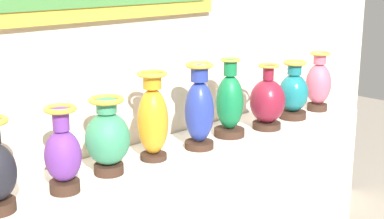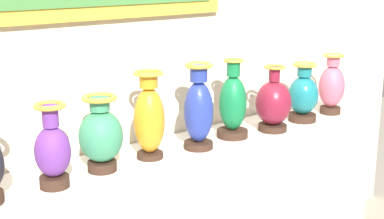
# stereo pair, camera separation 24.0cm
# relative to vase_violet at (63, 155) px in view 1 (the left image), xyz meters

# --- Properties ---
(back_wall) EXTENTS (3.95, 0.14, 2.74)m
(back_wall) POSITION_rel_vase_violet_xyz_m (0.73, 0.32, 0.36)
(back_wall) COLOR beige
(back_wall) RESTS_ON ground_plane
(vase_violet) EXTENTS (0.14, 0.14, 0.34)m
(vase_violet) POSITION_rel_vase_violet_xyz_m (0.00, 0.00, 0.00)
(vase_violet) COLOR #382319
(vase_violet) RESTS_ON display_shelf
(vase_jade) EXTENTS (0.18, 0.18, 0.33)m
(vase_jade) POSITION_rel_vase_violet_xyz_m (0.24, 0.04, 0.01)
(vase_jade) COLOR #382319
(vase_jade) RESTS_ON display_shelf
(vase_amber) EXTENTS (0.14, 0.14, 0.40)m
(vase_amber) POSITION_rel_vase_violet_xyz_m (0.48, 0.04, 0.04)
(vase_amber) COLOR #382319
(vase_amber) RESTS_ON display_shelf
(vase_cobalt) EXTENTS (0.14, 0.14, 0.41)m
(vase_cobalt) POSITION_rel_vase_violet_xyz_m (0.74, 0.01, 0.04)
(vase_cobalt) COLOR #382319
(vase_cobalt) RESTS_ON display_shelf
(vase_emerald) EXTENTS (0.16, 0.16, 0.40)m
(vase_emerald) POSITION_rel_vase_violet_xyz_m (0.99, 0.04, 0.02)
(vase_emerald) COLOR #382319
(vase_emerald) RESTS_ON display_shelf
(vase_burgundy) EXTENTS (0.19, 0.19, 0.34)m
(vase_burgundy) POSITION_rel_vase_violet_xyz_m (1.23, -0.01, -0.01)
(vase_burgundy) COLOR #382319
(vase_burgundy) RESTS_ON display_shelf
(vase_teal) EXTENTS (0.17, 0.17, 0.33)m
(vase_teal) POSITION_rel_vase_violet_xyz_m (1.49, 0.01, -0.00)
(vase_teal) COLOR #382319
(vase_teal) RESTS_ON display_shelf
(vase_rose) EXTENTS (0.15, 0.15, 0.35)m
(vase_rose) POSITION_rel_vase_violet_xyz_m (1.75, 0.01, 0.01)
(vase_rose) COLOR #382319
(vase_rose) RESTS_ON display_shelf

